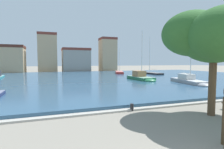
{
  "coord_description": "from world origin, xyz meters",
  "views": [
    {
      "loc": [
        -4.49,
        -2.95,
        3.33
      ],
      "look_at": [
        0.94,
        12.27,
        2.2
      ],
      "focal_mm": 28.6,
      "sensor_mm": 36.0,
      "label": 1
    }
  ],
  "objects_px": {
    "sailboat_red": "(119,73)",
    "sailboat_black": "(149,73)",
    "mooring_bollard": "(132,107)",
    "shade_tree": "(216,35)",
    "sailboat_grey": "(190,82)",
    "sailboat_green": "(142,78)"
  },
  "relations": [
    {
      "from": "sailboat_black",
      "to": "shade_tree",
      "type": "xyz_separation_m",
      "value": [
        -14.89,
        -32.13,
        4.57
      ]
    },
    {
      "from": "sailboat_red",
      "to": "sailboat_black",
      "type": "relative_size",
      "value": 0.75
    },
    {
      "from": "sailboat_green",
      "to": "sailboat_black",
      "type": "distance_m",
      "value": 16.73
    },
    {
      "from": "sailboat_red",
      "to": "mooring_bollard",
      "type": "distance_m",
      "value": 36.2
    },
    {
      "from": "sailboat_grey",
      "to": "sailboat_green",
      "type": "bearing_deg",
      "value": 120.45
    },
    {
      "from": "sailboat_grey",
      "to": "mooring_bollard",
      "type": "relative_size",
      "value": 17.3
    },
    {
      "from": "sailboat_green",
      "to": "mooring_bollard",
      "type": "relative_size",
      "value": 17.1
    },
    {
      "from": "sailboat_red",
      "to": "shade_tree",
      "type": "bearing_deg",
      "value": -102.9
    },
    {
      "from": "sailboat_black",
      "to": "mooring_bollard",
      "type": "relative_size",
      "value": 19.24
    },
    {
      "from": "sailboat_grey",
      "to": "sailboat_red",
      "type": "height_order",
      "value": "sailboat_grey"
    },
    {
      "from": "sailboat_red",
      "to": "sailboat_black",
      "type": "xyz_separation_m",
      "value": [
        6.52,
        -4.41,
        -0.06
      ]
    },
    {
      "from": "mooring_bollard",
      "to": "sailboat_black",
      "type": "bearing_deg",
      "value": 56.9
    },
    {
      "from": "sailboat_black",
      "to": "mooring_bollard",
      "type": "xyz_separation_m",
      "value": [
        -19.23,
        -29.49,
        -0.14
      ]
    },
    {
      "from": "sailboat_grey",
      "to": "mooring_bollard",
      "type": "height_order",
      "value": "sailboat_grey"
    },
    {
      "from": "sailboat_green",
      "to": "mooring_bollard",
      "type": "height_order",
      "value": "sailboat_green"
    },
    {
      "from": "sailboat_green",
      "to": "mooring_bollard",
      "type": "bearing_deg",
      "value": -121.04
    },
    {
      "from": "shade_tree",
      "to": "mooring_bollard",
      "type": "xyz_separation_m",
      "value": [
        -4.34,
        2.64,
        -4.71
      ]
    },
    {
      "from": "sailboat_red",
      "to": "shade_tree",
      "type": "height_order",
      "value": "sailboat_red"
    },
    {
      "from": "sailboat_red",
      "to": "sailboat_black",
      "type": "bearing_deg",
      "value": -34.04
    },
    {
      "from": "shade_tree",
      "to": "mooring_bollard",
      "type": "bearing_deg",
      "value": 148.71
    },
    {
      "from": "sailboat_red",
      "to": "shade_tree",
      "type": "relative_size",
      "value": 1.09
    },
    {
      "from": "sailboat_grey",
      "to": "sailboat_green",
      "type": "height_order",
      "value": "sailboat_grey"
    }
  ]
}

